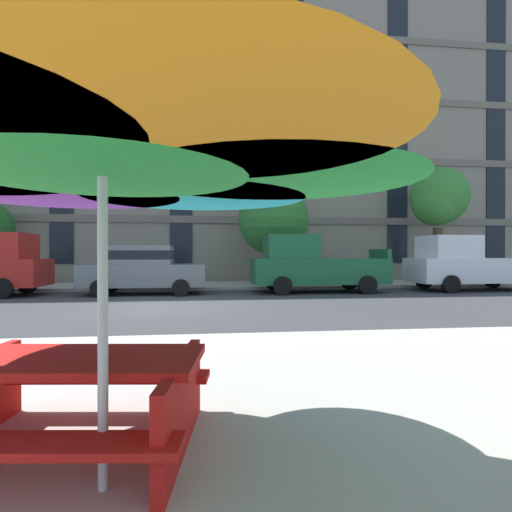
{
  "coord_description": "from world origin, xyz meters",
  "views": [
    {
      "loc": [
        1.29,
        -11.43,
        1.49
      ],
      "look_at": [
        3.06,
        3.2,
        1.4
      ],
      "focal_mm": 28.35,
      "sensor_mm": 36.0,
      "label": 1
    }
  ],
  "objects_px": {
    "sedan_gray": "(143,268)",
    "street_tree_right": "(438,199)",
    "pickup_white": "(468,265)",
    "patio_umbrella": "(102,145)",
    "street_tree_middle": "(274,218)",
    "picnic_table": "(70,397)",
    "pickup_green": "(312,266)"
  },
  "relations": [
    {
      "from": "pickup_green",
      "to": "pickup_white",
      "type": "relative_size",
      "value": 1.0
    },
    {
      "from": "pickup_green",
      "to": "street_tree_right",
      "type": "bearing_deg",
      "value": 22.59
    },
    {
      "from": "pickup_green",
      "to": "patio_umbrella",
      "type": "bearing_deg",
      "value": -109.97
    },
    {
      "from": "pickup_green",
      "to": "pickup_white",
      "type": "xyz_separation_m",
      "value": [
        6.43,
        0.0,
        0.0
      ]
    },
    {
      "from": "street_tree_right",
      "to": "street_tree_middle",
      "type": "bearing_deg",
      "value": 178.72
    },
    {
      "from": "sedan_gray",
      "to": "picnic_table",
      "type": "xyz_separation_m",
      "value": [
        1.37,
        -12.17,
        -0.46
      ]
    },
    {
      "from": "pickup_green",
      "to": "picnic_table",
      "type": "bearing_deg",
      "value": -112.21
    },
    {
      "from": "street_tree_middle",
      "to": "street_tree_right",
      "type": "xyz_separation_m",
      "value": [
        7.83,
        -0.17,
        0.97
      ]
    },
    {
      "from": "sedan_gray",
      "to": "pickup_white",
      "type": "relative_size",
      "value": 0.86
    },
    {
      "from": "street_tree_middle",
      "to": "picnic_table",
      "type": "bearing_deg",
      "value": -104.74
    },
    {
      "from": "sedan_gray",
      "to": "patio_umbrella",
      "type": "distance_m",
      "value": 12.87
    },
    {
      "from": "patio_umbrella",
      "to": "picnic_table",
      "type": "distance_m",
      "value": 1.75
    },
    {
      "from": "patio_umbrella",
      "to": "picnic_table",
      "type": "height_order",
      "value": "patio_umbrella"
    },
    {
      "from": "sedan_gray",
      "to": "patio_umbrella",
      "type": "xyz_separation_m",
      "value": [
        1.73,
        -12.7,
        1.17
      ]
    },
    {
      "from": "pickup_white",
      "to": "street_tree_middle",
      "type": "distance_m",
      "value": 8.26
    },
    {
      "from": "sedan_gray",
      "to": "street_tree_right",
      "type": "height_order",
      "value": "street_tree_right"
    },
    {
      "from": "sedan_gray",
      "to": "pickup_white",
      "type": "xyz_separation_m",
      "value": [
        12.78,
        0.0,
        0.08
      ]
    },
    {
      "from": "pickup_white",
      "to": "patio_umbrella",
      "type": "xyz_separation_m",
      "value": [
        -11.05,
        -12.7,
        1.09
      ]
    },
    {
      "from": "pickup_white",
      "to": "patio_umbrella",
      "type": "height_order",
      "value": "patio_umbrella"
    },
    {
      "from": "sedan_gray",
      "to": "picnic_table",
      "type": "distance_m",
      "value": 12.26
    },
    {
      "from": "pickup_white",
      "to": "picnic_table",
      "type": "height_order",
      "value": "pickup_white"
    },
    {
      "from": "street_tree_middle",
      "to": "street_tree_right",
      "type": "distance_m",
      "value": 7.9
    },
    {
      "from": "pickup_white",
      "to": "street_tree_middle",
      "type": "height_order",
      "value": "street_tree_middle"
    },
    {
      "from": "sedan_gray",
      "to": "pickup_white",
      "type": "bearing_deg",
      "value": 0.0
    },
    {
      "from": "pickup_green",
      "to": "street_tree_middle",
      "type": "height_order",
      "value": "street_tree_middle"
    },
    {
      "from": "sedan_gray",
      "to": "street_tree_right",
      "type": "relative_size",
      "value": 0.79
    },
    {
      "from": "street_tree_right",
      "to": "pickup_white",
      "type": "bearing_deg",
      "value": -98.57
    },
    {
      "from": "street_tree_middle",
      "to": "picnic_table",
      "type": "xyz_separation_m",
      "value": [
        -4.0,
        -15.2,
        -2.62
      ]
    },
    {
      "from": "street_tree_right",
      "to": "picnic_table",
      "type": "distance_m",
      "value": 19.46
    },
    {
      "from": "pickup_green",
      "to": "street_tree_right",
      "type": "distance_m",
      "value": 8.04
    },
    {
      "from": "street_tree_right",
      "to": "picnic_table",
      "type": "xyz_separation_m",
      "value": [
        -11.83,
        -15.03,
        -3.59
      ]
    },
    {
      "from": "pickup_white",
      "to": "street_tree_middle",
      "type": "xyz_separation_m",
      "value": [
        -7.4,
        3.03,
        2.08
      ]
    }
  ]
}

